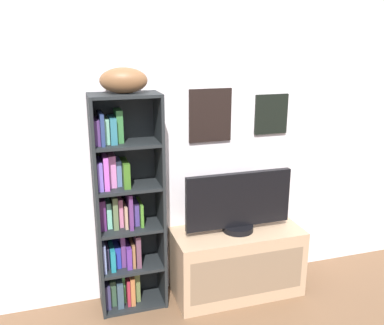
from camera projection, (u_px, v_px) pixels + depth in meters
The scene contains 5 objects.
back_wall at pixel (186, 132), 2.95m from camera, with size 4.80×0.08×2.37m.
bookshelf at pixel (123, 212), 2.83m from camera, with size 0.45×0.26×1.49m.
football at pixel (124, 80), 2.57m from camera, with size 0.29×0.16×0.16m, color brown.
tv_stand at pixel (237, 262), 3.08m from camera, with size 0.93×0.41×0.50m.
television at pixel (239, 203), 2.95m from camera, with size 0.77×0.22×0.43m.
Camera 1 is at (-0.81, -1.64, 1.82)m, focal length 39.41 mm.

